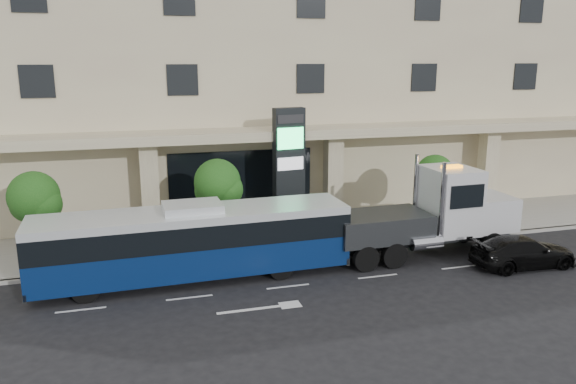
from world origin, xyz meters
The scene contains 11 objects.
ground centered at (0.00, 0.00, 0.00)m, with size 120.00×120.00×0.00m, color black.
sidewalk centered at (0.00, 5.00, 0.07)m, with size 120.00×6.00×0.15m, color gray.
curb centered at (0.00, 2.00, 0.07)m, with size 120.00×0.30×0.15m, color gray.
convention_center centered at (0.00, 15.42, 9.97)m, with size 60.00×17.60×20.00m.
tree_left centered at (-9.97, 3.59, 3.11)m, with size 2.27×2.20×4.22m.
tree_mid centered at (-1.97, 3.59, 3.26)m, with size 2.28×2.20×4.38m.
tree_right centered at (9.53, 3.59, 3.04)m, with size 2.10×2.00×4.04m.
city_bus centered at (-3.55, 0.42, 1.68)m, with size 13.09×3.08×3.30m.
tow_truck centered at (7.58, 0.43, 1.92)m, with size 10.24×2.77×4.66m.
black_sedan centered at (10.73, -2.18, 0.70)m, with size 1.95×4.80×1.39m, color black.
signage_pylon centered at (2.01, 5.36, 3.45)m, with size 1.69×0.81×6.51m.
Camera 1 is at (-5.88, -22.09, 9.08)m, focal length 35.00 mm.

